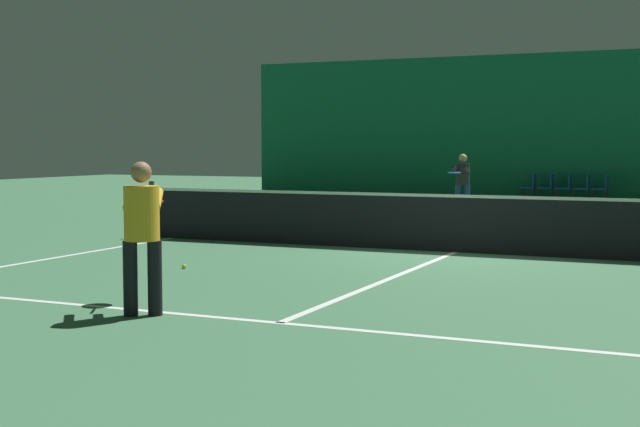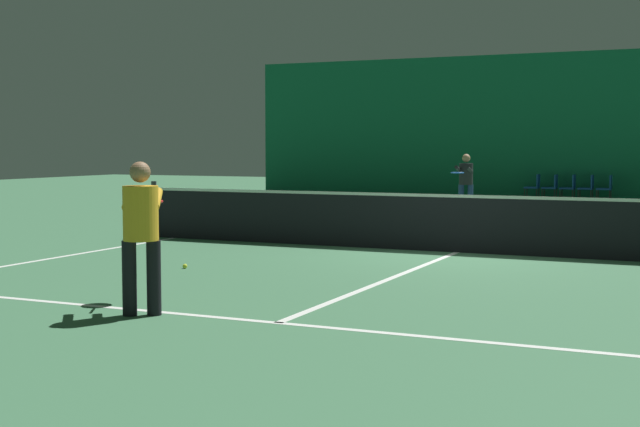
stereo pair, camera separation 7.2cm
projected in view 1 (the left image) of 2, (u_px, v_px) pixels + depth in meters
The scene contains 16 objects.
ground_plane at pixel (455, 252), 14.59m from camera, with size 60.00×60.00×0.00m, color #3D704C.
backdrop_curtain at pixel (585, 126), 28.06m from camera, with size 23.00×0.12×4.71m.
court_line_baseline_far at pixel (568, 207), 25.41m from camera, with size 11.00×0.10×0.00m.
court_line_service_far at pixel (531, 222), 20.41m from camera, with size 8.25×0.10×0.00m.
court_line_service_near at pixel (279, 323), 8.76m from camera, with size 8.25×0.10×0.00m.
court_line_sideline_left at pixel (172, 238), 16.83m from camera, with size 0.10×23.80×0.00m.
court_line_centre at pixel (455, 252), 14.59m from camera, with size 0.10×12.80×0.00m.
tennis_net at pixel (456, 221), 14.55m from camera, with size 12.00×0.10×1.07m.
player_near at pixel (142, 226), 9.13m from camera, with size 0.97×1.31×1.58m.
player_far at pixel (462, 179), 22.72m from camera, with size 0.41×1.30×1.53m.
courtside_chair_0 at pixel (530, 185), 28.34m from camera, with size 0.44×0.44×0.84m.
courtside_chair_1 at pixel (548, 186), 28.12m from camera, with size 0.44×0.44×0.84m.
courtside_chair_2 at pixel (566, 186), 27.89m from camera, with size 0.44×0.44×0.84m.
courtside_chair_3 at pixel (584, 186), 27.67m from camera, with size 0.44×0.44×0.84m.
courtside_chair_4 at pixel (602, 187), 27.44m from camera, with size 0.44×0.44×0.84m.
tennis_ball at pixel (184, 266), 12.65m from camera, with size 0.07×0.07×0.07m.
Camera 1 is at (3.91, -14.13, 1.74)m, focal length 50.00 mm.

